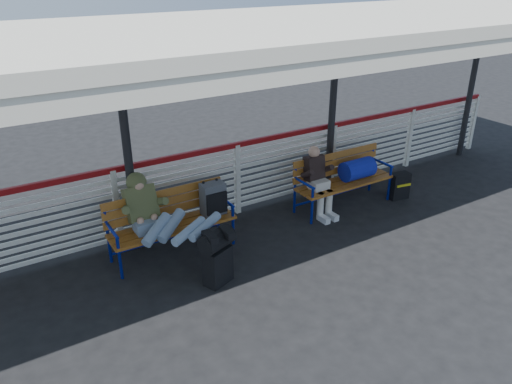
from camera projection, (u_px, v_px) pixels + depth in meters
ground at (306, 265)px, 6.93m from camera, size 60.00×60.00×0.00m
fence at (237, 176)px, 8.12m from camera, size 12.08×0.08×1.24m
canopy at (275, 31)px, 6.32m from camera, size 12.60×3.60×3.16m
luggage_stack at (217, 255)px, 6.40m from camera, size 0.53×0.41×0.77m
bench_left at (185, 211)px, 7.12m from camera, size 1.80×0.56×0.95m
bench_right at (350, 172)px, 8.45m from camera, size 1.80×0.56×0.92m
traveler_man at (170, 222)px, 6.65m from camera, size 0.94×1.64×0.77m
companion_person at (318, 181)px, 8.12m from camera, size 0.32×0.66×1.15m
suitcase_side at (399, 186)px, 8.80m from camera, size 0.37×0.26×0.48m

